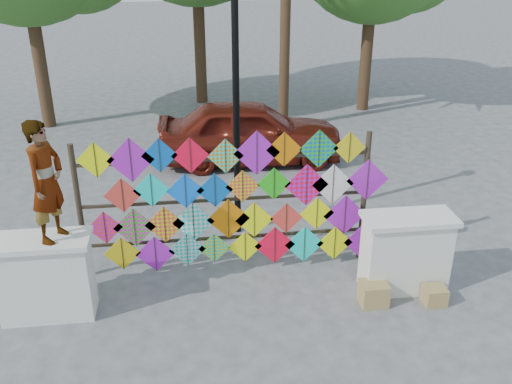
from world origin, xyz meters
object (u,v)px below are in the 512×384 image
at_px(kite_rack, 234,203).
at_px(vendor_woman, 46,182).
at_px(lamppost, 236,92).
at_px(sedan, 250,131).

height_order(kite_rack, vendor_woman, vendor_woman).
distance_m(kite_rack, vendor_woman, 2.91).
distance_m(kite_rack, lamppost, 1.96).
xyz_separation_m(vendor_woman, lamppost, (2.77, 2.20, 0.55)).
bearing_deg(sedan, lamppost, 170.93).
height_order(vendor_woman, lamppost, lamppost).
xyz_separation_m(vendor_woman, sedan, (3.42, 5.74, -1.38)).
bearing_deg(kite_rack, vendor_woman, -160.38).
height_order(vendor_woman, sedan, vendor_woman).
bearing_deg(lamppost, sedan, 79.52).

